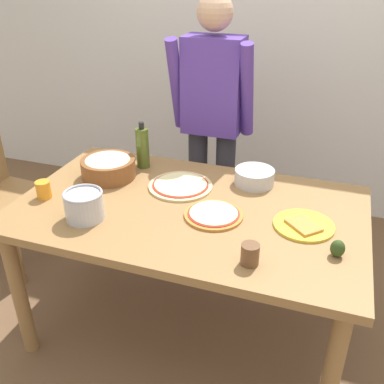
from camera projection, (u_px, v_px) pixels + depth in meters
The scene contains 14 objects.
ground at pixel (189, 326), 2.37m from camera, with size 8.00×8.00×0.00m, color brown.
wall_back at pixel (263, 34), 3.09m from camera, with size 5.60×0.10×2.60m, color silver.
dining_table at pixel (189, 223), 2.06m from camera, with size 1.60×0.96×0.76m.
person_cook at pixel (212, 117), 2.59m from camera, with size 0.49×0.25×1.62m.
pizza_raw_on_board at pixel (180, 185), 2.18m from camera, with size 0.32×0.32×0.02m.
pizza_cooked_on_tray at pixel (214, 214), 1.93m from camera, with size 0.26×0.26×0.02m.
plate_with_slice at pixel (304, 225), 1.86m from camera, with size 0.26×0.26×0.02m.
popcorn_bowl at pixel (108, 166), 2.26m from camera, with size 0.28×0.28×0.11m.
mixing_bowl_steel at pixel (254, 177), 2.19m from camera, with size 0.20×0.20×0.08m.
olive_oil_bottle at pixel (143, 148), 2.34m from camera, with size 0.07×0.07×0.26m.
steel_pot at pixel (84, 205), 1.89m from camera, with size 0.17×0.17×0.13m.
cup_orange at pixel (44, 190), 2.07m from camera, with size 0.07×0.07×0.09m, color orange.
cup_small_brown at pixel (250, 254), 1.62m from camera, with size 0.07×0.07×0.09m, color brown.
avocado at pixel (338, 248), 1.66m from camera, with size 0.06×0.06×0.07m, color #2D4219.
Camera 1 is at (0.58, -1.64, 1.77)m, focal length 40.68 mm.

